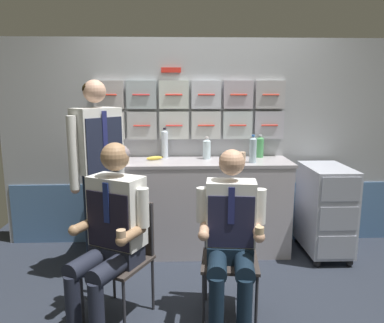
{
  "coord_description": "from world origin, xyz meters",
  "views": [
    {
      "loc": [
        -0.27,
        -2.52,
        1.63
      ],
      "look_at": [
        -0.17,
        0.22,
        1.1
      ],
      "focal_mm": 34.84,
      "sensor_mm": 36.0,
      "label": 1
    }
  ],
  "objects_px": {
    "snack_banana": "(155,158)",
    "crew_member_right": "(231,231)",
    "crew_member_standing": "(98,161)",
    "water_bottle_clear": "(253,150)",
    "folding_chair_left": "(125,246)",
    "service_trolley": "(325,208)",
    "crew_member_left": "(110,227)",
    "espresso_cup_small": "(242,156)",
    "folding_chair_right": "(230,244)"
  },
  "relations": [
    {
      "from": "folding_chair_left",
      "to": "folding_chair_right",
      "type": "bearing_deg",
      "value": -0.18
    },
    {
      "from": "folding_chair_left",
      "to": "crew_member_left",
      "type": "height_order",
      "value": "crew_member_left"
    },
    {
      "from": "crew_member_left",
      "to": "folding_chair_left",
      "type": "bearing_deg",
      "value": 62.27
    },
    {
      "from": "crew_member_left",
      "to": "crew_member_standing",
      "type": "bearing_deg",
      "value": 106.97
    },
    {
      "from": "service_trolley",
      "to": "folding_chair_right",
      "type": "distance_m",
      "value": 1.4
    },
    {
      "from": "crew_member_standing",
      "to": "espresso_cup_small",
      "type": "bearing_deg",
      "value": 18.18
    },
    {
      "from": "crew_member_standing",
      "to": "water_bottle_clear",
      "type": "xyz_separation_m",
      "value": [
        1.4,
        0.34,
        0.04
      ]
    },
    {
      "from": "folding_chair_left",
      "to": "crew_member_standing",
      "type": "height_order",
      "value": "crew_member_standing"
    },
    {
      "from": "folding_chair_left",
      "to": "crew_member_standing",
      "type": "xyz_separation_m",
      "value": [
        -0.29,
        0.58,
        0.52
      ]
    },
    {
      "from": "crew_member_standing",
      "to": "espresso_cup_small",
      "type": "height_order",
      "value": "crew_member_standing"
    },
    {
      "from": "water_bottle_clear",
      "to": "espresso_cup_small",
      "type": "relative_size",
      "value": 3.05
    },
    {
      "from": "crew_member_right",
      "to": "water_bottle_clear",
      "type": "bearing_deg",
      "value": 71.79
    },
    {
      "from": "crew_member_left",
      "to": "water_bottle_clear",
      "type": "distance_m",
      "value": 1.63
    },
    {
      "from": "snack_banana",
      "to": "crew_member_right",
      "type": "bearing_deg",
      "value": -64.58
    },
    {
      "from": "folding_chair_right",
      "to": "crew_member_right",
      "type": "bearing_deg",
      "value": -96.57
    },
    {
      "from": "espresso_cup_small",
      "to": "snack_banana",
      "type": "height_order",
      "value": "espresso_cup_small"
    },
    {
      "from": "crew_member_left",
      "to": "folding_chair_right",
      "type": "xyz_separation_m",
      "value": [
        0.85,
        0.14,
        -0.2
      ]
    },
    {
      "from": "crew_member_standing",
      "to": "espresso_cup_small",
      "type": "distance_m",
      "value": 1.39
    },
    {
      "from": "espresso_cup_small",
      "to": "crew_member_left",
      "type": "bearing_deg",
      "value": -133.5
    },
    {
      "from": "crew_member_left",
      "to": "folding_chair_right",
      "type": "relative_size",
      "value": 1.54
    },
    {
      "from": "folding_chair_left",
      "to": "snack_banana",
      "type": "relative_size",
      "value": 4.84
    },
    {
      "from": "crew_member_left",
      "to": "folding_chair_right",
      "type": "bearing_deg",
      "value": 9.21
    },
    {
      "from": "service_trolley",
      "to": "crew_member_left",
      "type": "distance_m",
      "value": 2.19
    },
    {
      "from": "espresso_cup_small",
      "to": "water_bottle_clear",
      "type": "bearing_deg",
      "value": -48.45
    },
    {
      "from": "crew_member_standing",
      "to": "water_bottle_clear",
      "type": "height_order",
      "value": "crew_member_standing"
    },
    {
      "from": "folding_chair_right",
      "to": "espresso_cup_small",
      "type": "distance_m",
      "value": 1.16
    },
    {
      "from": "folding_chair_left",
      "to": "espresso_cup_small",
      "type": "bearing_deg",
      "value": 44.8
    },
    {
      "from": "folding_chair_left",
      "to": "crew_member_right",
      "type": "relative_size",
      "value": 0.68
    },
    {
      "from": "crew_member_left",
      "to": "snack_banana",
      "type": "xyz_separation_m",
      "value": [
        0.23,
        1.23,
        0.25
      ]
    },
    {
      "from": "folding_chair_right",
      "to": "crew_member_standing",
      "type": "distance_m",
      "value": 1.32
    },
    {
      "from": "folding_chair_left",
      "to": "snack_banana",
      "type": "bearing_deg",
      "value": 81.77
    },
    {
      "from": "crew_member_right",
      "to": "crew_member_left",
      "type": "bearing_deg",
      "value": 178.38
    },
    {
      "from": "crew_member_left",
      "to": "crew_member_standing",
      "type": "xyz_separation_m",
      "value": [
        -0.22,
        0.72,
        0.32
      ]
    },
    {
      "from": "espresso_cup_small",
      "to": "snack_banana",
      "type": "distance_m",
      "value": 0.87
    },
    {
      "from": "crew_member_left",
      "to": "crew_member_right",
      "type": "bearing_deg",
      "value": -1.62
    },
    {
      "from": "crew_member_standing",
      "to": "espresso_cup_small",
      "type": "relative_size",
      "value": 19.42
    },
    {
      "from": "crew_member_standing",
      "to": "crew_member_left",
      "type": "bearing_deg",
      "value": -73.03
    },
    {
      "from": "crew_member_right",
      "to": "snack_banana",
      "type": "xyz_separation_m",
      "value": [
        -0.6,
        1.25,
        0.29
      ]
    },
    {
      "from": "espresso_cup_small",
      "to": "folding_chair_left",
      "type": "bearing_deg",
      "value": -135.2
    },
    {
      "from": "water_bottle_clear",
      "to": "snack_banana",
      "type": "distance_m",
      "value": 0.97
    },
    {
      "from": "service_trolley",
      "to": "water_bottle_clear",
      "type": "height_order",
      "value": "water_bottle_clear"
    },
    {
      "from": "service_trolley",
      "to": "folding_chair_left",
      "type": "height_order",
      "value": "service_trolley"
    },
    {
      "from": "crew_member_standing",
      "to": "water_bottle_clear",
      "type": "distance_m",
      "value": 1.45
    },
    {
      "from": "crew_member_right",
      "to": "snack_banana",
      "type": "distance_m",
      "value": 1.42
    },
    {
      "from": "crew_member_right",
      "to": "crew_member_standing",
      "type": "bearing_deg",
      "value": 144.5
    },
    {
      "from": "folding_chair_left",
      "to": "water_bottle_clear",
      "type": "xyz_separation_m",
      "value": [
        1.11,
        0.92,
        0.56
      ]
    },
    {
      "from": "service_trolley",
      "to": "water_bottle_clear",
      "type": "relative_size",
      "value": 3.34
    },
    {
      "from": "crew_member_left",
      "to": "folding_chair_right",
      "type": "height_order",
      "value": "crew_member_left"
    },
    {
      "from": "snack_banana",
      "to": "folding_chair_left",
      "type": "bearing_deg",
      "value": -98.23
    },
    {
      "from": "folding_chair_left",
      "to": "crew_member_right",
      "type": "height_order",
      "value": "crew_member_right"
    }
  ]
}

